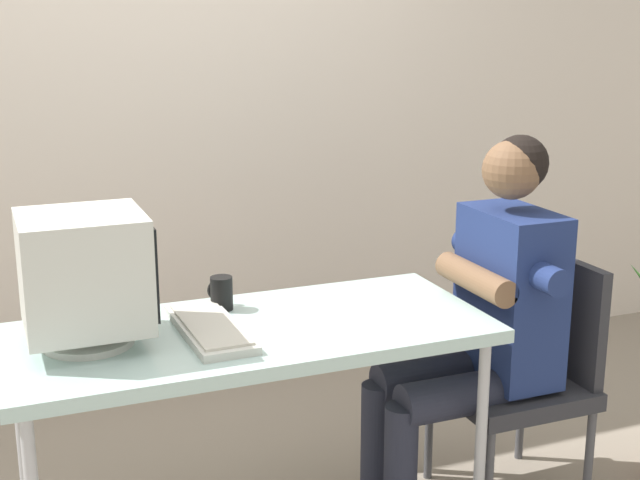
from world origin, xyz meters
The scene contains 7 objects.
wall_back centered at (0.30, 1.40, 1.50)m, with size 8.00×0.10×3.00m, color beige.
desk centered at (0.00, 0.00, 0.70)m, with size 1.46×0.64×0.75m.
crt_monitor centered at (-0.47, 0.04, 0.96)m, with size 0.35×0.33×0.38m.
keyboard centered at (-0.12, 0.00, 0.77)m, with size 0.18×0.46×0.03m.
office_chair centered at (1.00, -0.03, 0.47)m, with size 0.46×0.46×0.86m.
person_seated centered at (0.80, -0.03, 0.69)m, with size 0.73×0.57×1.29m.
desk_mug centered at (-0.03, 0.19, 0.81)m, with size 0.07×0.08×0.11m.
Camera 1 is at (-0.73, -2.39, 1.67)m, focal length 49.11 mm.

